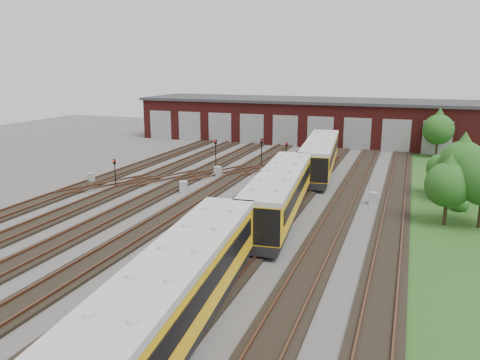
% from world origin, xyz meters
% --- Properties ---
extents(ground, '(120.00, 120.00, 0.00)m').
position_xyz_m(ground, '(0.00, 0.00, 0.00)').
color(ground, '#4B4846').
rests_on(ground, ground).
extents(track_network, '(30.40, 70.00, 0.33)m').
position_xyz_m(track_network, '(-0.17, 0.59, 0.11)').
color(track_network, black).
rests_on(track_network, ground).
extents(maintenance_shed, '(51.00, 12.50, 6.35)m').
position_xyz_m(maintenance_shed, '(-0.01, 39.97, 3.20)').
color(maintenance_shed, '#531614').
rests_on(maintenance_shed, ground).
extents(grass_verge, '(8.00, 55.00, 0.05)m').
position_xyz_m(grass_verge, '(19.00, 10.00, 0.03)').
color(grass_verge, '#254B19').
rests_on(grass_verge, ground).
extents(metro_train, '(4.53, 48.37, 3.34)m').
position_xyz_m(metro_train, '(6.00, 2.03, 2.04)').
color(metro_train, black).
rests_on(metro_train, ground).
extents(signal_mast_0, '(0.25, 0.23, 2.73)m').
position_xyz_m(signal_mast_0, '(-10.93, 5.73, 1.76)').
color(signal_mast_0, black).
rests_on(signal_mast_0, ground).
extents(signal_mast_1, '(0.30, 0.28, 3.15)m').
position_xyz_m(signal_mast_1, '(-5.69, 17.45, 2.03)').
color(signal_mast_1, black).
rests_on(signal_mast_1, ground).
extents(signal_mast_2, '(0.32, 0.30, 3.26)m').
position_xyz_m(signal_mast_2, '(-0.85, 19.22, 2.11)').
color(signal_mast_2, black).
rests_on(signal_mast_2, ground).
extents(signal_mast_3, '(0.27, 0.26, 2.70)m').
position_xyz_m(signal_mast_3, '(1.60, 20.93, 1.74)').
color(signal_mast_3, black).
rests_on(signal_mast_3, ground).
extents(relay_cabinet_0, '(0.67, 0.59, 1.00)m').
position_xyz_m(relay_cabinet_0, '(-14.38, 6.58, 0.50)').
color(relay_cabinet_0, '#A1A4A6').
rests_on(relay_cabinet_0, ground).
extents(relay_cabinet_1, '(0.73, 0.63, 1.10)m').
position_xyz_m(relay_cabinet_1, '(-3.65, 13.15, 0.55)').
color(relay_cabinet_1, '#A1A4A6').
rests_on(relay_cabinet_1, ground).
extents(relay_cabinet_2, '(0.78, 0.70, 1.10)m').
position_xyz_m(relay_cabinet_2, '(-4.10, 6.28, 0.55)').
color(relay_cabinet_2, '#A1A4A6').
rests_on(relay_cabinet_2, ground).
extents(relay_cabinet_3, '(0.66, 0.59, 0.95)m').
position_xyz_m(relay_cabinet_3, '(1.74, 29.74, 0.47)').
color(relay_cabinet_3, '#A1A4A6').
rests_on(relay_cabinet_3, ground).
extents(relay_cabinet_4, '(0.68, 0.59, 1.03)m').
position_xyz_m(relay_cabinet_4, '(12.23, 8.45, 0.52)').
color(relay_cabinet_4, '#A1A4A6').
rests_on(relay_cabinet_4, ground).
extents(tree_0, '(3.73, 3.73, 6.19)m').
position_xyz_m(tree_0, '(17.96, 32.29, 3.98)').
color(tree_0, black).
rests_on(tree_0, ground).
extents(tree_1, '(2.60, 2.60, 4.31)m').
position_xyz_m(tree_1, '(17.53, 13.23, 2.77)').
color(tree_1, black).
rests_on(tree_1, ground).
extents(tree_2, '(3.63, 3.63, 6.01)m').
position_xyz_m(tree_2, '(18.94, 11.38, 3.86)').
color(tree_2, black).
rests_on(tree_2, ground).
extents(tree_3, '(3.20, 3.20, 5.31)m').
position_xyz_m(tree_3, '(17.49, 4.71, 3.41)').
color(tree_3, black).
rests_on(tree_3, ground).
extents(bush_0, '(1.36, 1.36, 1.36)m').
position_xyz_m(bush_0, '(18.84, 8.97, 0.68)').
color(bush_0, '#204B15').
rests_on(bush_0, ground).
extents(bush_1, '(1.38, 1.38, 1.38)m').
position_xyz_m(bush_1, '(18.33, 16.16, 0.69)').
color(bush_1, '#204B15').
rests_on(bush_1, ground).
extents(bush_2, '(1.58, 1.58, 1.58)m').
position_xyz_m(bush_2, '(20.54, 35.00, 0.79)').
color(bush_2, '#204B15').
rests_on(bush_2, ground).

